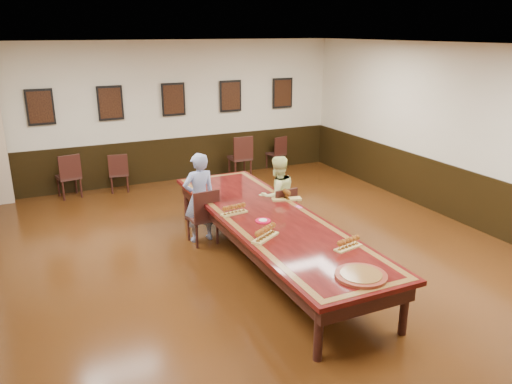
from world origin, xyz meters
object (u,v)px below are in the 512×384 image
chair_woman (280,212)px  spare_chair_c (240,156)px  spare_chair_d (276,152)px  person_woman (277,196)px  spare_chair_a (68,175)px  chair_man (202,216)px  person_man (199,198)px  carved_platter (361,275)px  spare_chair_b (119,172)px  conference_table (270,226)px

chair_woman → spare_chair_c: 3.71m
spare_chair_d → person_woman: size_ratio=0.61×
chair_woman → spare_chair_a: bearing=-56.1°
chair_man → chair_woman: chair_man is taller
person_woman → person_man: bearing=-18.8°
person_man → carved_platter: bearing=98.3°
spare_chair_a → person_man: 3.82m
spare_chair_d → carved_platter: 7.39m
chair_woman → spare_chair_c: (0.81, 3.62, 0.07)m
spare_chair_c → person_woman: bearing=77.8°
person_woman → carved_platter: (-0.54, -3.10, 0.07)m
person_woman → spare_chair_b: bearing=-66.1°
chair_woman → spare_chair_b: chair_woman is taller
chair_woman → person_woman: (-0.01, 0.09, 0.25)m
spare_chair_a → person_woman: (3.06, -3.68, 0.22)m
conference_table → carved_platter: bearing=-87.7°
chair_man → chair_woman: bearing=162.6°
spare_chair_a → conference_table: 5.26m
spare_chair_c → chair_woman: bearing=78.3°
spare_chair_c → carved_platter: size_ratio=1.71×
spare_chair_d → spare_chair_b: bearing=-11.9°
chair_man → spare_chair_c: bearing=-126.5°
chair_man → spare_chair_c: 3.93m
person_woman → carved_platter: 3.14m
spare_chair_a → spare_chair_c: 3.88m
spare_chair_a → carved_platter: 7.24m
spare_chair_b → conference_table: spare_chair_b is taller
spare_chair_b → carved_platter: size_ratio=1.44×
chair_woman → spare_chair_b: size_ratio=1.03×
spare_chair_b → person_man: bearing=110.6°
spare_chair_b → spare_chair_d: spare_chair_b is taller
person_man → carved_platter: person_man is taller
spare_chair_b → person_woman: size_ratio=0.62×
chair_woman → spare_chair_d: (1.94, 3.95, -0.02)m
spare_chair_a → spare_chair_b: (1.04, -0.04, -0.04)m
conference_table → spare_chair_a: bearing=117.6°
person_man → conference_table: bearing=113.2°
spare_chair_d → conference_table: size_ratio=0.17×
spare_chair_d → carved_platter: bearing=55.4°
spare_chair_b → person_woman: person_woman is taller
spare_chair_d → person_woman: 4.32m
conference_table → spare_chair_b: bearing=106.9°
chair_man → carved_platter: size_ratio=1.58×
person_woman → spare_chair_c: bearing=-108.3°
chair_man → conference_table: bearing=114.8°
spare_chair_c → person_man: 3.85m
chair_woman → spare_chair_d: size_ratio=1.05×
spare_chair_b → spare_chair_c: size_ratio=0.84×
spare_chair_c → spare_chair_d: bearing=-163.1°
spare_chair_b → person_man: person_man is taller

